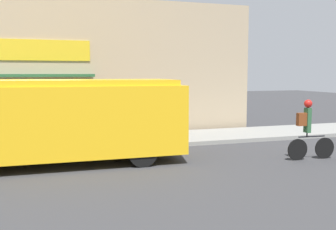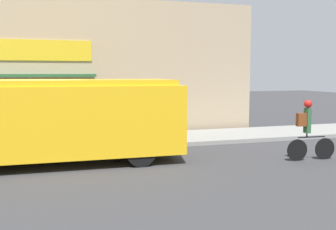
% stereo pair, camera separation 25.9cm
% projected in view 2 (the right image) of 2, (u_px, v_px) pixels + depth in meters
% --- Properties ---
extents(ground_plane, '(70.00, 70.00, 0.00)m').
position_uv_depth(ground_plane, '(40.00, 155.00, 11.69)').
color(ground_plane, '#38383A').
extents(sidewalk, '(28.00, 2.63, 0.14)m').
position_uv_depth(sidewalk, '(40.00, 145.00, 12.93)').
color(sidewalk, gray).
rests_on(sidewalk, ground_plane).
extents(storefront, '(17.08, 0.82, 5.24)m').
position_uv_depth(storefront, '(39.00, 68.00, 14.21)').
color(storefront, tan).
rests_on(storefront, ground_plane).
extents(school_bus, '(6.50, 2.70, 2.26)m').
position_uv_depth(school_bus, '(73.00, 120.00, 10.58)').
color(school_bus, yellow).
rests_on(school_bus, ground_plane).
extents(cyclist, '(1.48, 0.23, 1.70)m').
position_uv_depth(cyclist, '(308.00, 130.00, 10.92)').
color(cyclist, black).
rests_on(cyclist, ground_plane).
extents(trash_bin, '(0.52, 0.52, 0.97)m').
position_uv_depth(trash_bin, '(137.00, 123.00, 14.18)').
color(trash_bin, '#38383D').
rests_on(trash_bin, sidewalk).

